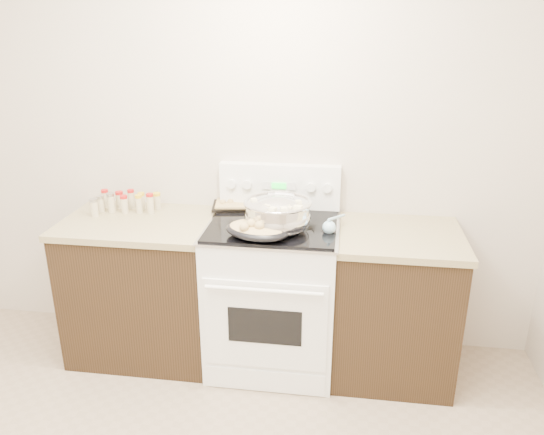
# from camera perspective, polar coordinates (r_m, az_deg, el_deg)

# --- Properties ---
(room_shell) EXTENTS (4.10, 3.60, 2.75)m
(room_shell) POSITION_cam_1_polar(r_m,az_deg,el_deg) (1.68, -18.92, 6.77)
(room_shell) COLOR beige
(room_shell) RESTS_ON ground
(counter_left) EXTENTS (0.93, 0.67, 0.92)m
(counter_left) POSITION_cam_1_polar(r_m,az_deg,el_deg) (3.52, -13.45, -7.20)
(counter_left) COLOR black
(counter_left) RESTS_ON ground
(counter_right) EXTENTS (0.73, 0.67, 0.92)m
(counter_right) POSITION_cam_1_polar(r_m,az_deg,el_deg) (3.32, 12.89, -9.00)
(counter_right) COLOR black
(counter_right) RESTS_ON ground
(kitchen_range) EXTENTS (0.78, 0.73, 1.22)m
(kitchen_range) POSITION_cam_1_polar(r_m,az_deg,el_deg) (3.31, 0.13, -7.96)
(kitchen_range) COLOR white
(kitchen_range) RESTS_ON ground
(mixing_bowl) EXTENTS (0.48, 0.48, 0.23)m
(mixing_bowl) POSITION_cam_1_polar(r_m,az_deg,el_deg) (2.99, 0.60, 0.24)
(mixing_bowl) COLOR silver
(mixing_bowl) RESTS_ON kitchen_range
(roasting_pan) EXTENTS (0.42, 0.35, 0.12)m
(roasting_pan) POSITION_cam_1_polar(r_m,az_deg,el_deg) (2.90, -1.57, -1.26)
(roasting_pan) COLOR black
(roasting_pan) RESTS_ON kitchen_range
(baking_sheet) EXTENTS (0.42, 0.32, 0.06)m
(baking_sheet) POSITION_cam_1_polar(r_m,az_deg,el_deg) (3.40, -3.06, 1.53)
(baking_sheet) COLOR black
(baking_sheet) RESTS_ON kitchen_range
(wooden_spoon) EXTENTS (0.19, 0.20, 0.04)m
(wooden_spoon) POSITION_cam_1_polar(r_m,az_deg,el_deg) (3.13, 1.24, -0.29)
(wooden_spoon) COLOR tan
(wooden_spoon) RESTS_ON kitchen_range
(blue_ladle) EXTENTS (0.13, 0.26, 0.10)m
(blue_ladle) POSITION_cam_1_polar(r_m,az_deg,el_deg) (3.01, 6.27, -0.92)
(blue_ladle) COLOR #9DCCEB
(blue_ladle) RESTS_ON kitchen_range
(spice_jars) EXTENTS (0.39, 0.23, 0.13)m
(spice_jars) POSITION_cam_1_polar(r_m,az_deg,el_deg) (3.49, -15.60, 1.60)
(spice_jars) COLOR #BFB28C
(spice_jars) RESTS_ON counter_left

